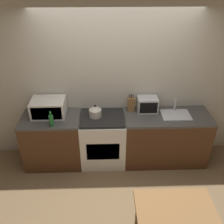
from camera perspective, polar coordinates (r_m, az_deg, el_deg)
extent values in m
plane|color=brown|center=(4.05, 1.43, -17.58)|extent=(16.00, 16.00, 0.00)
cube|color=beige|center=(4.12, 0.86, 6.19)|extent=(10.00, 0.06, 2.60)
cube|color=#4C2D19|center=(4.37, -13.20, -6.49)|extent=(0.94, 0.62, 0.86)
cube|color=#474442|center=(4.11, -13.95, -1.53)|extent=(0.94, 0.62, 0.04)
cube|color=#4C2D19|center=(4.40, 12.00, -6.02)|extent=(1.40, 0.62, 0.86)
cube|color=#474442|center=(4.15, 12.68, -1.07)|extent=(1.40, 0.62, 0.04)
cube|color=silver|center=(4.28, -2.08, -6.43)|extent=(0.73, 0.62, 0.86)
cube|color=black|center=(4.02, -2.20, -1.36)|extent=(0.70, 0.57, 0.04)
cube|color=black|center=(4.04, -2.07, -9.03)|extent=(0.53, 0.02, 0.32)
cylinder|color=beige|center=(4.00, -3.84, -0.21)|extent=(0.20, 0.20, 0.12)
cone|color=beige|center=(3.95, -3.89, 0.91)|extent=(0.19, 0.19, 0.06)
sphere|color=black|center=(3.93, -3.91, 1.41)|extent=(0.04, 0.04, 0.04)
cube|color=silver|center=(4.12, -14.29, 1.02)|extent=(0.53, 0.39, 0.27)
cube|color=black|center=(3.96, -14.77, -0.35)|extent=(0.47, 0.01, 0.22)
cylinder|color=#1E662D|center=(3.86, -13.69, -1.94)|extent=(0.07, 0.07, 0.18)
cylinder|color=#1E662D|center=(3.79, -13.92, -0.36)|extent=(0.03, 0.03, 0.07)
cube|color=brown|center=(4.13, 4.35, 1.74)|extent=(0.11, 0.07, 0.23)
cylinder|color=black|center=(4.06, 4.03, 3.59)|extent=(0.01, 0.01, 0.07)
cylinder|color=black|center=(4.06, 4.44, 3.59)|extent=(0.01, 0.01, 0.07)
cylinder|color=black|center=(4.06, 4.84, 3.59)|extent=(0.01, 0.01, 0.07)
cube|color=silver|center=(4.15, 8.11, 1.75)|extent=(0.33, 0.24, 0.24)
cube|color=black|center=(4.05, 8.36, 0.94)|extent=(0.29, 0.01, 0.20)
cube|color=silver|center=(4.16, 14.37, -0.68)|extent=(0.46, 0.34, 0.02)
cylinder|color=silver|center=(4.20, 14.19, 1.57)|extent=(0.03, 0.03, 0.22)
cube|color=brown|center=(2.89, 14.96, -22.65)|extent=(0.86, 0.78, 0.04)
cylinder|color=brown|center=(3.33, 5.77, -22.66)|extent=(0.05, 0.05, 0.74)
cylinder|color=brown|center=(3.49, 18.83, -21.34)|extent=(0.05, 0.05, 0.74)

